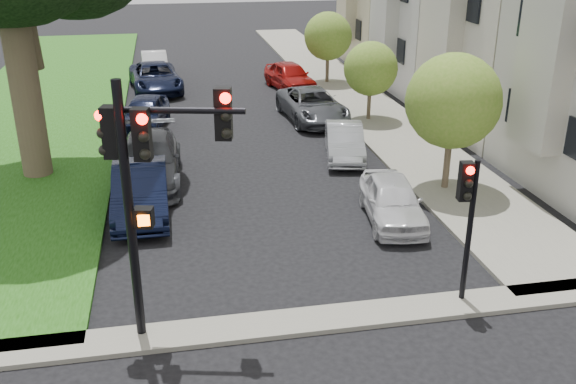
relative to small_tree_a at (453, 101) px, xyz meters
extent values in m
plane|color=black|center=(-6.20, -8.93, -3.11)|extent=(140.00, 140.00, 0.00)
cube|color=#1B490C|center=(-15.20, 15.07, -3.05)|extent=(8.00, 44.00, 0.12)
cube|color=gray|center=(0.55, 15.07, -3.05)|extent=(3.50, 44.00, 0.12)
cube|color=gray|center=(-6.20, -6.93, -3.05)|extent=(60.00, 1.00, 0.12)
cube|color=#BEB791|center=(2.45, -0.93, 1.39)|extent=(0.70, 2.20, 5.50)
cube|color=black|center=(2.75, -0.93, 2.39)|extent=(0.08, 3.60, 6.00)
cube|color=gray|center=(6.30, 6.57, 1.89)|extent=(7.00, 7.40, 10.00)
cube|color=gray|center=(2.45, 6.57, 1.39)|extent=(0.70, 2.20, 5.50)
cube|color=black|center=(2.75, 6.57, 2.39)|extent=(0.08, 3.60, 6.00)
cube|color=#A29D96|center=(2.45, 14.07, 1.39)|extent=(0.70, 2.20, 5.50)
cylinder|color=brown|center=(-13.84, 3.99, 0.57)|extent=(1.01, 1.01, 7.35)
cylinder|color=brown|center=(0.00, 0.00, -1.99)|extent=(0.22, 0.22, 2.22)
sphere|color=#52801F|center=(0.00, 0.00, 0.01)|extent=(3.11, 3.11, 3.11)
cylinder|color=brown|center=(0.00, 8.64, -2.23)|extent=(0.17, 0.17, 1.74)
sphere|color=#52801F|center=(0.00, 8.64, -0.67)|extent=(2.44, 2.44, 2.44)
cylinder|color=brown|center=(0.00, 16.51, -2.15)|extent=(0.19, 0.19, 1.92)
sphere|color=#52801F|center=(0.00, 16.51, -0.42)|extent=(2.69, 2.69, 2.69)
cylinder|color=black|center=(-10.00, -6.73, -0.26)|extent=(0.24, 0.24, 5.70)
cylinder|color=black|center=(-8.79, -6.73, 1.94)|extent=(2.38, 0.68, 0.13)
cube|color=black|center=(-9.62, -6.73, 1.50)|extent=(0.38, 0.35, 1.04)
cube|color=black|center=(-8.03, -6.73, 1.83)|extent=(0.38, 0.35, 1.04)
cube|color=black|center=(-10.22, -6.45, 1.50)|extent=(0.35, 0.38, 1.04)
sphere|color=#FF0C05|center=(-9.62, -6.89, 1.85)|extent=(0.22, 0.22, 0.22)
sphere|color=black|center=(-9.62, -6.89, 1.15)|extent=(0.22, 0.22, 0.22)
cube|color=black|center=(-9.73, -6.73, -0.26)|extent=(0.44, 0.35, 0.42)
cube|color=#FF5905|center=(-9.73, -6.88, -0.26)|extent=(0.24, 0.03, 0.24)
cylinder|color=black|center=(-2.51, -6.73, -1.31)|extent=(0.15, 0.15, 3.60)
cube|color=black|center=(-2.74, -6.73, 0.02)|extent=(0.31, 0.28, 0.90)
sphere|color=#FF0C05|center=(-2.74, -6.87, 0.32)|extent=(0.19, 0.19, 0.19)
imported|color=silver|center=(-2.61, -2.00, -2.43)|extent=(2.09, 4.14, 1.35)
imported|color=#999BA0|center=(-2.47, 3.90, -2.45)|extent=(2.15, 4.15, 1.30)
imported|color=#3F4247|center=(-2.53, 9.24, -2.38)|extent=(2.79, 5.38, 1.45)
imported|color=maroon|center=(-2.38, 15.44, -2.35)|extent=(2.59, 4.70, 1.52)
imported|color=black|center=(-10.11, -0.02, -2.33)|extent=(1.67, 4.72, 1.55)
imported|color=#3F4247|center=(-9.89, 2.71, -2.31)|extent=(2.40, 5.53, 1.58)
imported|color=black|center=(-10.11, 9.26, -2.37)|extent=(2.47, 4.56, 1.47)
imported|color=black|center=(-9.65, 16.45, -2.34)|extent=(3.12, 5.72, 1.52)
imported|color=silver|center=(-9.70, 20.62, -2.41)|extent=(1.69, 4.30, 1.39)
camera|label=1|loc=(-9.07, -18.92, 5.20)|focal=40.00mm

